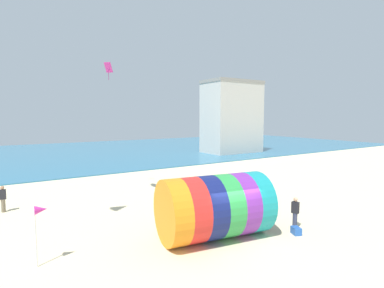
# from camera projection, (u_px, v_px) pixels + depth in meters

# --- Properties ---
(ground_plane) EXTENTS (120.00, 120.00, 0.00)m
(ground_plane) POSITION_uv_depth(u_px,v_px,m) (226.00, 240.00, 14.19)
(ground_plane) COLOR beige
(sea) EXTENTS (120.00, 40.00, 0.10)m
(sea) POSITION_uv_depth(u_px,v_px,m) (69.00, 154.00, 46.76)
(sea) COLOR teal
(sea) RESTS_ON ground
(giant_inflatable_tube) EXTENTS (5.57, 3.77, 3.03)m
(giant_inflatable_tube) POSITION_uv_depth(u_px,v_px,m) (215.00, 207.00, 14.35)
(giant_inflatable_tube) COLOR orange
(giant_inflatable_tube) RESTS_ON ground
(kite_handler) EXTENTS (0.31, 0.41, 1.63)m
(kite_handler) POSITION_uv_depth(u_px,v_px,m) (295.00, 212.00, 15.62)
(kite_handler) COLOR #383D56
(kite_handler) RESTS_ON ground
(kite_magenta_diamond) EXTENTS (0.65, 0.67, 1.31)m
(kite_magenta_diamond) POSITION_uv_depth(u_px,v_px,m) (108.00, 68.00, 22.68)
(kite_magenta_diamond) COLOR #D1339E
(bystander_mid_beach) EXTENTS (0.38, 0.25, 1.63)m
(bystander_mid_beach) POSITION_uv_depth(u_px,v_px,m) (3.00, 199.00, 18.23)
(bystander_mid_beach) COLOR #726651
(bystander_mid_beach) RESTS_ON ground
(promenade_building) EXTENTS (8.98, 5.56, 11.48)m
(promenade_building) POSITION_uv_depth(u_px,v_px,m) (232.00, 117.00, 47.91)
(promenade_building) COLOR beige
(promenade_building) RESTS_ON ground
(beach_flag) EXTENTS (0.47, 0.36, 2.42)m
(beach_flag) POSITION_uv_depth(u_px,v_px,m) (40.00, 212.00, 11.53)
(beach_flag) COLOR silver
(beach_flag) RESTS_ON ground
(cooler_box) EXTENTS (0.54, 0.62, 0.36)m
(cooler_box) POSITION_uv_depth(u_px,v_px,m) (296.00, 231.00, 14.83)
(cooler_box) COLOR #2659B2
(cooler_box) RESTS_ON ground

